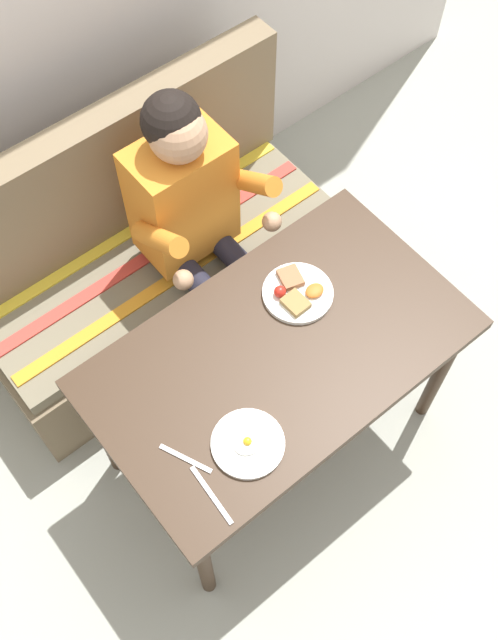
{
  "coord_description": "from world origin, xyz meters",
  "views": [
    {
      "loc": [
        -0.75,
        -0.78,
        2.8
      ],
      "look_at": [
        0.0,
        0.15,
        0.72
      ],
      "focal_mm": 42.05,
      "sensor_mm": 36.0,
      "label": 1
    }
  ],
  "objects_px": {
    "knife": "(211,495)",
    "plate_breakfast": "(297,292)",
    "couch": "(152,265)",
    "person": "(195,213)",
    "fork": "(186,459)",
    "plate_eggs": "(248,443)",
    "table": "(278,363)"
  },
  "relations": [
    {
      "from": "table",
      "to": "person",
      "type": "xyz_separation_m",
      "value": [
        0.11,
        0.59,
        0.09
      ]
    },
    {
      "from": "person",
      "to": "fork",
      "type": "distance_m",
      "value": 0.88
    },
    {
      "from": "plate_breakfast",
      "to": "fork",
      "type": "height_order",
      "value": "plate_breakfast"
    },
    {
      "from": "table",
      "to": "plate_breakfast",
      "type": "xyz_separation_m",
      "value": [
        0.18,
        0.12,
        0.1
      ]
    },
    {
      "from": "couch",
      "to": "plate_eggs",
      "type": "xyz_separation_m",
      "value": [
        -0.27,
        -0.94,
        0.41
      ]
    },
    {
      "from": "fork",
      "to": "knife",
      "type": "bearing_deg",
      "value": -116.9
    },
    {
      "from": "couch",
      "to": "plate_breakfast",
      "type": "distance_m",
      "value": 0.78
    },
    {
      "from": "person",
      "to": "plate_eggs",
      "type": "distance_m",
      "value": 0.86
    },
    {
      "from": "table",
      "to": "couch",
      "type": "distance_m",
      "value": 0.83
    },
    {
      "from": "plate_eggs",
      "to": "fork",
      "type": "bearing_deg",
      "value": 154.78
    },
    {
      "from": "plate_eggs",
      "to": "plate_breakfast",
      "type": "bearing_deg",
      "value": 33.87
    },
    {
      "from": "knife",
      "to": "couch",
      "type": "bearing_deg",
      "value": 69.35
    },
    {
      "from": "fork",
      "to": "person",
      "type": "bearing_deg",
      "value": 27.52
    },
    {
      "from": "knife",
      "to": "plate_breakfast",
      "type": "bearing_deg",
      "value": 32.94
    },
    {
      "from": "plate_eggs",
      "to": "table",
      "type": "bearing_deg",
      "value": 33.37
    },
    {
      "from": "person",
      "to": "knife",
      "type": "bearing_deg",
      "value": -124.21
    },
    {
      "from": "plate_breakfast",
      "to": "fork",
      "type": "distance_m",
      "value": 0.65
    },
    {
      "from": "plate_breakfast",
      "to": "plate_eggs",
      "type": "relative_size",
      "value": 1.07
    },
    {
      "from": "plate_breakfast",
      "to": "plate_eggs",
      "type": "bearing_deg",
      "value": -146.13
    },
    {
      "from": "plate_breakfast",
      "to": "knife",
      "type": "relative_size",
      "value": 1.16
    },
    {
      "from": "table",
      "to": "person",
      "type": "height_order",
      "value": "person"
    },
    {
      "from": "table",
      "to": "fork",
      "type": "xyz_separation_m",
      "value": [
        -0.44,
        -0.1,
        0.08
      ]
    },
    {
      "from": "table",
      "to": "fork",
      "type": "distance_m",
      "value": 0.46
    },
    {
      "from": "couch",
      "to": "table",
      "type": "bearing_deg",
      "value": -90.0
    },
    {
      "from": "person",
      "to": "knife",
      "type": "relative_size",
      "value": 6.06
    },
    {
      "from": "couch",
      "to": "fork",
      "type": "bearing_deg",
      "value": -116.81
    },
    {
      "from": "couch",
      "to": "person",
      "type": "bearing_deg",
      "value": -56.92
    },
    {
      "from": "person",
      "to": "fork",
      "type": "relative_size",
      "value": 7.13
    },
    {
      "from": "table",
      "to": "couch",
      "type": "relative_size",
      "value": 0.83
    },
    {
      "from": "table",
      "to": "knife",
      "type": "distance_m",
      "value": 0.51
    },
    {
      "from": "table",
      "to": "couch",
      "type": "xyz_separation_m",
      "value": [
        0.0,
        0.76,
        -0.32
      ]
    },
    {
      "from": "plate_eggs",
      "to": "knife",
      "type": "relative_size",
      "value": 1.08
    }
  ]
}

